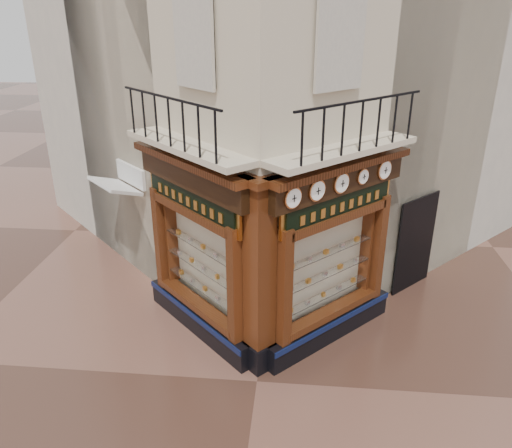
# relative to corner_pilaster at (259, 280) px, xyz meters

# --- Properties ---
(ground) EXTENTS (80.00, 80.00, 0.00)m
(ground) POSITION_rel_corner_pilaster_xyz_m (0.00, -0.50, -1.95)
(ground) COLOR #44291F
(ground) RESTS_ON ground
(main_building) EXTENTS (11.31, 11.31, 12.00)m
(main_building) POSITION_rel_corner_pilaster_xyz_m (0.00, 5.66, 4.05)
(main_building) COLOR beige
(main_building) RESTS_ON ground
(neighbour_left) EXTENTS (11.31, 11.31, 11.00)m
(neighbour_left) POSITION_rel_corner_pilaster_xyz_m (-2.47, 8.13, 3.55)
(neighbour_left) COLOR #AFA799
(neighbour_left) RESTS_ON ground
(neighbour_right) EXTENTS (11.31, 11.31, 11.00)m
(neighbour_right) POSITION_rel_corner_pilaster_xyz_m (2.47, 8.13, 3.55)
(neighbour_right) COLOR #AFA799
(neighbour_right) RESTS_ON ground
(shopfront_left) EXTENTS (2.86, 2.86, 3.98)m
(shopfront_left) POSITION_rel_corner_pilaster_xyz_m (-1.41, 1.07, 0.03)
(shopfront_left) COLOR black
(shopfront_left) RESTS_ON ground
(shopfront_right) EXTENTS (2.86, 2.86, 3.98)m
(shopfront_right) POSITION_rel_corner_pilaster_xyz_m (1.41, 1.07, 0.03)
(shopfront_right) COLOR black
(shopfront_right) RESTS_ON ground
(corner_pilaster) EXTENTS (0.85, 0.85, 3.98)m
(corner_pilaster) POSITION_rel_corner_pilaster_xyz_m (0.00, 0.00, 0.00)
(corner_pilaster) COLOR black
(corner_pilaster) RESTS_ON ground
(balcony) EXTENTS (5.94, 2.97, 1.03)m
(balcony) POSITION_rel_corner_pilaster_xyz_m (0.00, 0.99, 2.27)
(balcony) COLOR beige
(balcony) RESTS_ON ground
(clock_a) EXTENTS (0.31, 0.31, 0.39)m
(clock_a) POSITION_rel_corner_pilaster_xyz_m (0.57, -0.03, 1.67)
(clock_a) COLOR #CD7E44
(clock_a) RESTS_ON ground
(clock_b) EXTENTS (0.32, 0.32, 0.40)m
(clock_b) POSITION_rel_corner_pilaster_xyz_m (0.99, 0.39, 1.67)
(clock_b) COLOR #CD7E44
(clock_b) RESTS_ON ground
(clock_c) EXTENTS (0.32, 0.32, 0.41)m
(clock_c) POSITION_rel_corner_pilaster_xyz_m (1.45, 0.85, 1.67)
(clock_c) COLOR #CD7E44
(clock_c) RESTS_ON ground
(clock_d) EXTENTS (0.26, 0.26, 0.32)m
(clock_d) POSITION_rel_corner_pilaster_xyz_m (1.89, 1.28, 1.67)
(clock_d) COLOR #CD7E44
(clock_d) RESTS_ON ground
(clock_e) EXTENTS (0.33, 0.33, 0.41)m
(clock_e) POSITION_rel_corner_pilaster_xyz_m (2.37, 1.76, 1.67)
(clock_e) COLOR #CD7E44
(clock_e) RESTS_ON ground
(awning) EXTENTS (1.57, 1.57, 0.34)m
(awning) POSITION_rel_corner_pilaster_xyz_m (-3.85, 3.14, -1.95)
(awning) COLOR silver
(awning) RESTS_ON ground
(signboard_left) EXTENTS (2.30, 2.30, 0.62)m
(signboard_left) POSITION_rel_corner_pilaster_xyz_m (-1.46, 1.01, 1.15)
(signboard_left) COLOR gold
(signboard_left) RESTS_ON ground
(signboard_right) EXTENTS (2.22, 2.22, 0.59)m
(signboard_right) POSITION_rel_corner_pilaster_xyz_m (1.46, 1.01, 1.15)
(signboard_right) COLOR gold
(signboard_right) RESTS_ON ground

